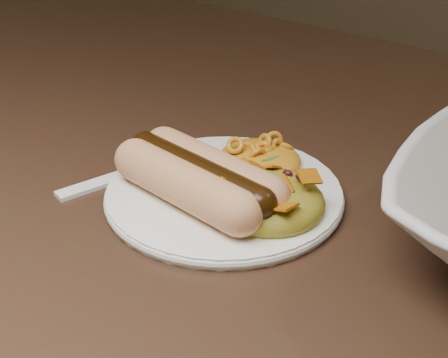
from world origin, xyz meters
The scene contains 7 objects.
table centered at (0.00, 0.00, 0.66)m, with size 1.60×0.90×0.75m.
plate centered at (0.03, -0.03, 0.76)m, with size 0.20×0.20×0.01m, color white.
hotdog centered at (0.02, -0.05, 0.78)m, with size 0.14×0.09×0.04m.
mac_and_cheese centered at (0.03, 0.03, 0.78)m, with size 0.08×0.07×0.03m, color gold.
sour_cream centered at (-0.05, -0.01, 0.77)m, with size 0.04×0.04×0.03m, color silver.
taco_salad centered at (0.07, -0.03, 0.78)m, with size 0.10×0.09×0.04m.
fork centered at (-0.07, -0.06, 0.75)m, with size 0.02×0.15×0.00m, color white.
Camera 1 is at (0.32, -0.44, 1.06)m, focal length 55.00 mm.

